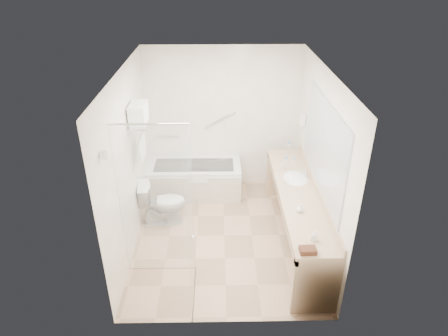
{
  "coord_description": "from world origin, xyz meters",
  "views": [
    {
      "loc": [
        -0.09,
        -4.81,
        3.77
      ],
      "look_at": [
        0.0,
        0.3,
        1.0
      ],
      "focal_mm": 32.0,
      "sensor_mm": 36.0,
      "label": 1
    }
  ],
  "objects_px": {
    "vanity_counter": "(297,205)",
    "toilet": "(163,203)",
    "bathtub": "(195,179)",
    "water_bottle_left": "(286,164)",
    "amenity_basket": "(308,250)"
  },
  "relations": [
    {
      "from": "amenity_basket",
      "to": "vanity_counter",
      "type": "bearing_deg",
      "value": 84.17
    },
    {
      "from": "toilet",
      "to": "amenity_basket",
      "type": "xyz_separation_m",
      "value": [
        1.85,
        -1.78,
        0.53
      ]
    },
    {
      "from": "vanity_counter",
      "to": "water_bottle_left",
      "type": "height_order",
      "value": "water_bottle_left"
    },
    {
      "from": "vanity_counter",
      "to": "toilet",
      "type": "distance_m",
      "value": 2.06
    },
    {
      "from": "bathtub",
      "to": "water_bottle_left",
      "type": "height_order",
      "value": "water_bottle_left"
    },
    {
      "from": "bathtub",
      "to": "water_bottle_left",
      "type": "relative_size",
      "value": 7.66
    },
    {
      "from": "amenity_basket",
      "to": "toilet",
      "type": "bearing_deg",
      "value": 136.12
    },
    {
      "from": "bathtub",
      "to": "vanity_counter",
      "type": "xyz_separation_m",
      "value": [
        1.52,
        -1.39,
        0.36
      ]
    },
    {
      "from": "vanity_counter",
      "to": "toilet",
      "type": "xyz_separation_m",
      "value": [
        -1.97,
        0.53,
        -0.29
      ]
    },
    {
      "from": "vanity_counter",
      "to": "toilet",
      "type": "height_order",
      "value": "vanity_counter"
    },
    {
      "from": "bathtub",
      "to": "water_bottle_left",
      "type": "bearing_deg",
      "value": -26.24
    },
    {
      "from": "bathtub",
      "to": "water_bottle_left",
      "type": "distance_m",
      "value": 1.74
    },
    {
      "from": "bathtub",
      "to": "vanity_counter",
      "type": "bearing_deg",
      "value": -42.35
    },
    {
      "from": "vanity_counter",
      "to": "bathtub",
      "type": "bearing_deg",
      "value": 137.65
    },
    {
      "from": "toilet",
      "to": "amenity_basket",
      "type": "height_order",
      "value": "amenity_basket"
    }
  ]
}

